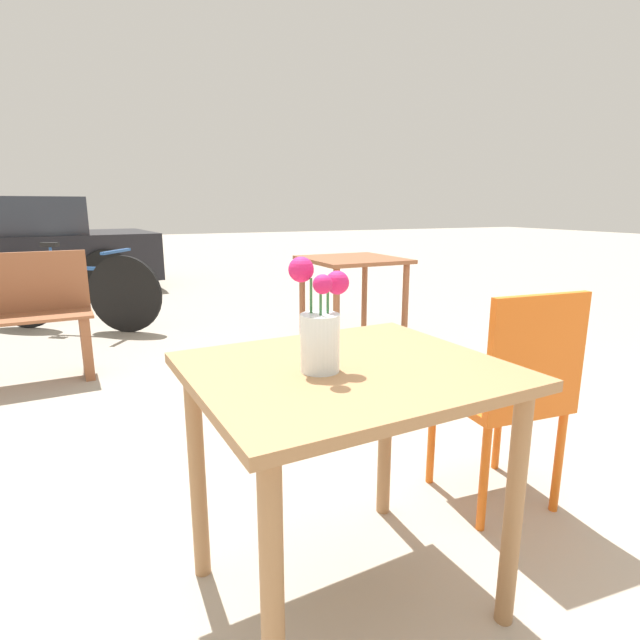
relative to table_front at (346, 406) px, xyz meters
name	(u,v)px	position (x,y,z in m)	size (l,w,h in m)	color
ground_plane	(344,594)	(0.00, 0.00, -0.61)	(40.00, 40.00, 0.00)	#A39989
table_front	(346,406)	(0.00, 0.00, 0.00)	(0.87, 0.77, 0.73)	#9E7047
flower_vase	(320,331)	(-0.08, -0.01, 0.23)	(0.15, 0.15, 0.30)	silver
cafe_chair	(512,388)	(0.77, 0.16, -0.12)	(0.43, 0.43, 0.86)	orange
table_back	(352,273)	(1.28, 2.43, 0.00)	(0.75, 0.78, 0.74)	brown
bicycle	(74,291)	(-0.84, 3.97, -0.24)	(1.49, 0.96, 0.82)	black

